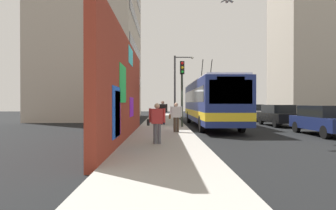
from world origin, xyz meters
The scene contains 15 objects.
ground_plane centered at (0.00, 0.00, 0.00)m, with size 80.00×80.00×0.00m, color black.
sidewalk_slab centered at (0.00, 1.60, 0.07)m, with size 48.00×3.20×0.15m, color #9E9B93.
graffiti_wall centered at (-4.69, 3.35, 2.32)m, with size 12.66×0.32×4.64m.
building_far_left centered at (13.56, 9.20, 9.61)m, with size 13.94×9.25×19.21m.
building_far_right centered at (17.42, -17.00, 10.31)m, with size 8.08×8.12×20.62m.
city_bus centered at (2.50, -1.80, 1.82)m, with size 12.36×2.61×5.06m.
parked_car_navy centered at (-2.97, -7.00, 0.83)m, with size 4.38×1.93×1.58m.
parked_car_black centered at (3.14, -7.00, 0.83)m, with size 4.42×1.77×1.58m.
parked_car_white centered at (9.51, -7.00, 0.83)m, with size 4.10×1.89×1.58m.
parked_car_champagne centered at (15.62, -7.00, 0.83)m, with size 4.33×1.81×1.58m.
pedestrian_midblock centered at (2.79, 1.62, 1.16)m, with size 0.23×0.76×1.71m.
pedestrian_near_wall centered at (-6.89, 1.84, 1.05)m, with size 0.22×0.71×1.56m.
pedestrian_at_curb centered at (-2.53, 0.90, 1.07)m, with size 0.22×0.72×1.58m.
traffic_light centered at (0.68, 0.35, 3.04)m, with size 0.49×0.28×4.31m.
street_lamp centered at (9.31, 0.22, 3.70)m, with size 0.44×1.91×6.11m.
Camera 1 is at (-17.72, 1.62, 1.72)m, focal length 30.13 mm.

